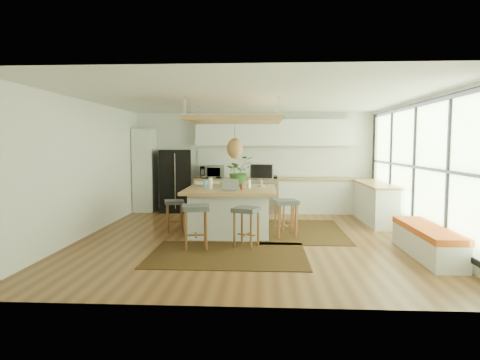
# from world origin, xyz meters

# --- Properties ---
(floor) EXTENTS (7.00, 7.00, 0.00)m
(floor) POSITION_xyz_m (0.00, 0.00, 0.00)
(floor) COLOR brown
(floor) RESTS_ON ground
(ceiling) EXTENTS (7.00, 7.00, 0.00)m
(ceiling) POSITION_xyz_m (0.00, 0.00, 2.70)
(ceiling) COLOR white
(ceiling) RESTS_ON ground
(wall_back) EXTENTS (6.50, 0.00, 6.50)m
(wall_back) POSITION_xyz_m (0.00, 3.50, 1.35)
(wall_back) COLOR white
(wall_back) RESTS_ON ground
(wall_front) EXTENTS (6.50, 0.00, 6.50)m
(wall_front) POSITION_xyz_m (0.00, -3.50, 1.35)
(wall_front) COLOR white
(wall_front) RESTS_ON ground
(wall_left) EXTENTS (0.00, 7.00, 7.00)m
(wall_left) POSITION_xyz_m (-3.25, 0.00, 1.35)
(wall_left) COLOR white
(wall_left) RESTS_ON ground
(wall_right) EXTENTS (0.00, 7.00, 7.00)m
(wall_right) POSITION_xyz_m (3.25, 0.00, 1.35)
(wall_right) COLOR white
(wall_right) RESTS_ON ground
(window_wall) EXTENTS (0.10, 6.20, 2.60)m
(window_wall) POSITION_xyz_m (3.22, 0.00, 1.40)
(window_wall) COLOR black
(window_wall) RESTS_ON wall_right
(pantry) EXTENTS (0.55, 0.60, 2.25)m
(pantry) POSITION_xyz_m (-2.95, 3.18, 1.12)
(pantry) COLOR silver
(pantry) RESTS_ON floor
(back_counter_base) EXTENTS (4.20, 0.60, 0.88)m
(back_counter_base) POSITION_xyz_m (0.55, 3.18, 0.44)
(back_counter_base) COLOR silver
(back_counter_base) RESTS_ON floor
(back_counter_top) EXTENTS (4.24, 0.64, 0.05)m
(back_counter_top) POSITION_xyz_m (0.55, 3.18, 0.90)
(back_counter_top) COLOR #A4703A
(back_counter_top) RESTS_ON back_counter_base
(backsplash) EXTENTS (4.20, 0.02, 0.80)m
(backsplash) POSITION_xyz_m (0.55, 3.48, 1.35)
(backsplash) COLOR white
(backsplash) RESTS_ON wall_back
(upper_cabinets) EXTENTS (4.20, 0.34, 0.70)m
(upper_cabinets) POSITION_xyz_m (0.55, 3.32, 2.15)
(upper_cabinets) COLOR silver
(upper_cabinets) RESTS_ON wall_back
(range) EXTENTS (0.76, 0.62, 1.00)m
(range) POSITION_xyz_m (0.30, 3.18, 0.50)
(range) COLOR #A5A5AA
(range) RESTS_ON floor
(right_counter_base) EXTENTS (0.60, 2.50, 0.88)m
(right_counter_base) POSITION_xyz_m (2.93, 2.00, 0.44)
(right_counter_base) COLOR silver
(right_counter_base) RESTS_ON floor
(right_counter_top) EXTENTS (0.64, 2.54, 0.05)m
(right_counter_top) POSITION_xyz_m (2.93, 2.00, 0.90)
(right_counter_top) COLOR #A4703A
(right_counter_top) RESTS_ON right_counter_base
(window_bench) EXTENTS (0.52, 2.00, 0.50)m
(window_bench) POSITION_xyz_m (2.95, -1.20, 0.25)
(window_bench) COLOR silver
(window_bench) RESTS_ON floor
(ceiling_panel) EXTENTS (1.86, 1.86, 0.80)m
(ceiling_panel) POSITION_xyz_m (-0.30, 0.40, 2.05)
(ceiling_panel) COLOR #A4703A
(ceiling_panel) RESTS_ON ceiling
(rug_near) EXTENTS (2.60, 1.80, 0.01)m
(rug_near) POSITION_xyz_m (-0.30, -1.27, 0.01)
(rug_near) COLOR black
(rug_near) RESTS_ON floor
(rug_right) EXTENTS (1.80, 2.60, 0.01)m
(rug_right) POSITION_xyz_m (1.07, 0.72, 0.01)
(rug_right) COLOR black
(rug_right) RESTS_ON floor
(fridge) EXTENTS (0.95, 0.80, 1.69)m
(fridge) POSITION_xyz_m (-2.11, 3.16, 0.93)
(fridge) COLOR black
(fridge) RESTS_ON floor
(island) EXTENTS (1.85, 1.85, 0.93)m
(island) POSITION_xyz_m (-0.39, 0.51, 0.47)
(island) COLOR #A4703A
(island) RESTS_ON floor
(stool_near_left) EXTENTS (0.53, 0.53, 0.77)m
(stool_near_left) POSITION_xyz_m (-0.90, -0.88, 0.35)
(stool_near_left) COLOR #414748
(stool_near_left) RESTS_ON floor
(stool_near_right) EXTENTS (0.55, 0.55, 0.71)m
(stool_near_right) POSITION_xyz_m (-0.02, -0.70, 0.35)
(stool_near_right) COLOR #414748
(stool_near_right) RESTS_ON floor
(stool_right_front) EXTENTS (0.51, 0.51, 0.74)m
(stool_right_front) POSITION_xyz_m (0.72, 0.14, 0.35)
(stool_right_front) COLOR #414748
(stool_right_front) RESTS_ON floor
(stool_right_back) EXTENTS (0.45, 0.45, 0.65)m
(stool_right_back) POSITION_xyz_m (0.82, 0.81, 0.35)
(stool_right_back) COLOR #414748
(stool_right_back) RESTS_ON floor
(stool_left_side) EXTENTS (0.48, 0.48, 0.66)m
(stool_left_side) POSITION_xyz_m (-1.59, 0.57, 0.35)
(stool_left_side) COLOR #414748
(stool_left_side) RESTS_ON floor
(laptop) EXTENTS (0.42, 0.43, 0.25)m
(laptop) POSITION_xyz_m (-0.40, -0.02, 1.05)
(laptop) COLOR #A5A5AA
(laptop) RESTS_ON island
(monitor) EXTENTS (0.57, 0.34, 0.50)m
(monitor) POSITION_xyz_m (0.24, 0.90, 1.19)
(monitor) COLOR #A5A5AA
(monitor) RESTS_ON island
(microwave) EXTENTS (0.61, 0.34, 0.41)m
(microwave) POSITION_xyz_m (-1.10, 3.14, 1.13)
(microwave) COLOR #A5A5AA
(microwave) RESTS_ON back_counter_top
(island_plant) EXTENTS (0.87, 0.88, 0.51)m
(island_plant) POSITION_xyz_m (-0.25, 0.95, 1.18)
(island_plant) COLOR #1E4C19
(island_plant) RESTS_ON island
(island_bowl) EXTENTS (0.22, 0.22, 0.05)m
(island_bowl) POSITION_xyz_m (-1.07, 0.88, 0.96)
(island_bowl) COLOR white
(island_bowl) RESTS_ON island
(island_bottle_0) EXTENTS (0.07, 0.07, 0.19)m
(island_bottle_0) POSITION_xyz_m (-0.94, 0.61, 1.03)
(island_bottle_0) COLOR #3AA3EA
(island_bottle_0) RESTS_ON island
(island_bottle_1) EXTENTS (0.07, 0.07, 0.19)m
(island_bottle_1) POSITION_xyz_m (-0.79, 0.36, 1.03)
(island_bottle_1) COLOR white
(island_bottle_1) RESTS_ON island
(island_bottle_2) EXTENTS (0.07, 0.07, 0.19)m
(island_bottle_2) POSITION_xyz_m (-0.14, 0.21, 1.03)
(island_bottle_2) COLOR #98323E
(island_bottle_2) RESTS_ON island
(island_bottle_3) EXTENTS (0.07, 0.07, 0.19)m
(island_bottle_3) POSITION_xyz_m (-0.04, 0.56, 1.03)
(island_bottle_3) COLOR white
(island_bottle_3) RESTS_ON island
(island_bottle_4) EXTENTS (0.07, 0.07, 0.19)m
(island_bottle_4) POSITION_xyz_m (-0.59, 0.76, 1.03)
(island_bottle_4) COLOR #5F8952
(island_bottle_4) RESTS_ON island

